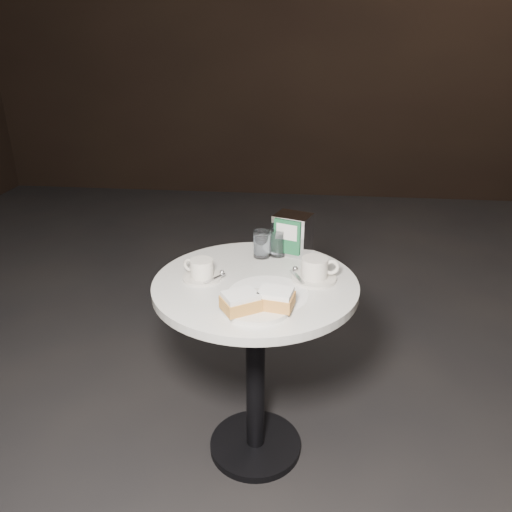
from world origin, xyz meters
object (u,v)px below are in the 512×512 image
(beignet_plate, at_px, (257,303))
(water_glass_right, at_px, (278,243))
(coffee_cup_left, at_px, (202,270))
(water_glass_left, at_px, (262,244))
(napkin_dispenser, at_px, (292,234))
(cafe_table, at_px, (255,331))
(coffee_cup_right, at_px, (315,270))

(beignet_plate, xyz_separation_m, water_glass_right, (0.03, 0.43, 0.02))
(beignet_plate, xyz_separation_m, coffee_cup_left, (-0.21, 0.20, 0.00))
(water_glass_left, distance_m, napkin_dispenser, 0.13)
(coffee_cup_left, bearing_deg, beignet_plate, -21.49)
(cafe_table, relative_size, coffee_cup_left, 4.27)
(cafe_table, height_order, water_glass_left, water_glass_left)
(cafe_table, relative_size, water_glass_left, 7.32)
(cafe_table, height_order, coffee_cup_left, coffee_cup_left)
(coffee_cup_left, bearing_deg, water_glass_left, 69.70)
(coffee_cup_left, xyz_separation_m, water_glass_right, (0.24, 0.23, 0.02))
(beignet_plate, distance_m, napkin_dispenser, 0.47)
(coffee_cup_left, xyz_separation_m, water_glass_left, (0.19, 0.21, 0.02))
(napkin_dispenser, bearing_deg, beignet_plate, -80.07)
(water_glass_left, bearing_deg, coffee_cup_right, -41.51)
(beignet_plate, relative_size, coffee_cup_right, 1.49)
(water_glass_left, bearing_deg, cafe_table, -90.28)
(beignet_plate, distance_m, coffee_cup_right, 0.29)
(coffee_cup_right, distance_m, water_glass_right, 0.24)
(beignet_plate, relative_size, water_glass_right, 2.52)
(cafe_table, bearing_deg, coffee_cup_right, 9.75)
(coffee_cup_right, bearing_deg, cafe_table, -178.86)
(cafe_table, distance_m, water_glass_left, 0.32)
(coffee_cup_left, relative_size, water_glass_right, 1.69)
(beignet_plate, relative_size, napkin_dispenser, 1.63)
(coffee_cup_left, height_order, water_glass_left, water_glass_left)
(coffee_cup_left, xyz_separation_m, napkin_dispenser, (0.30, 0.26, 0.05))
(coffee_cup_right, height_order, napkin_dispenser, napkin_dispenser)
(cafe_table, height_order, beignet_plate, beignet_plate)
(beignet_plate, bearing_deg, water_glass_left, 93.75)
(beignet_plate, distance_m, coffee_cup_left, 0.29)
(cafe_table, bearing_deg, napkin_dispenser, 66.51)
(cafe_table, height_order, coffee_cup_right, coffee_cup_right)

